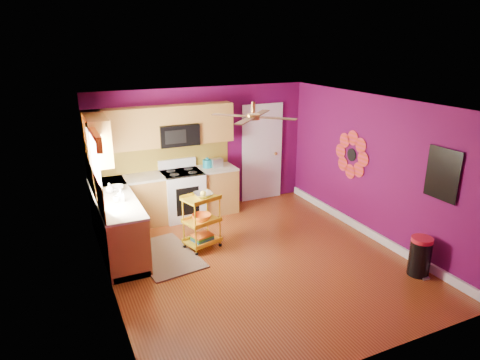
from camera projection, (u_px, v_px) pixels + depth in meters
name	position (u px, v px, depth m)	size (l,w,h in m)	color
ground	(257.00, 260.00, 6.88)	(5.00, 5.00, 0.00)	#672B10
room_envelope	(260.00, 162.00, 6.38)	(4.54, 5.04, 2.52)	#5D0A47
lower_cabinets	(147.00, 209.00, 7.77)	(2.81, 2.31, 0.94)	olive
electric_range	(183.00, 194.00, 8.38)	(0.76, 0.66, 1.13)	white
upper_cabinetry	(143.00, 131.00, 7.69)	(2.80, 2.30, 1.26)	olive
left_window	(94.00, 155.00, 6.36)	(0.08, 1.35, 1.08)	white
panel_door	(262.00, 154.00, 9.22)	(0.95, 0.11, 2.15)	white
right_wall_art	(389.00, 163.00, 7.02)	(0.04, 2.74, 1.04)	black
ceiling_fan	(253.00, 116.00, 6.33)	(1.01, 1.01, 0.26)	#BF8C3F
shag_rug	(165.00, 255.00, 6.99)	(0.88, 1.44, 0.02)	black
rolling_cart	(202.00, 219.00, 7.12)	(0.66, 0.55, 1.02)	yellow
trash_can	(420.00, 256.00, 6.36)	(0.36, 0.37, 0.61)	black
teal_kettle	(207.00, 163.00, 8.50)	(0.18, 0.18, 0.21)	#127589
toaster	(217.00, 163.00, 8.52)	(0.22, 0.15, 0.18)	beige
soap_bottle_a	(121.00, 195.00, 6.72)	(0.09, 0.09, 0.20)	#EA3F72
soap_bottle_b	(109.00, 188.00, 7.10)	(0.13, 0.13, 0.17)	white
counter_dish	(116.00, 188.00, 7.25)	(0.27, 0.27, 0.07)	white
counter_cup	(117.00, 199.00, 6.70)	(0.12, 0.12, 0.09)	white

